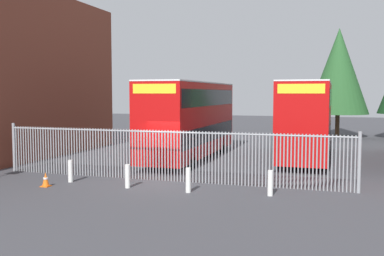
{
  "coord_description": "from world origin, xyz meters",
  "views": [
    {
      "loc": [
        7.01,
        -17.84,
        3.77
      ],
      "look_at": [
        0.0,
        4.0,
        2.0
      ],
      "focal_mm": 41.72,
      "sensor_mm": 36.0,
      "label": 1
    }
  ],
  "objects_px": {
    "double_decker_bus_near_gate": "(190,117)",
    "bollard_near_right": "(188,180)",
    "bollard_near_left": "(70,171)",
    "bollard_center_front": "(128,176)",
    "bollard_far_right": "(270,183)",
    "traffic_cone_by_gate": "(46,180)",
    "double_decker_bus_behind_fence_left": "(307,117)"
  },
  "relations": [
    {
      "from": "bollard_near_right",
      "to": "bollard_far_right",
      "type": "xyz_separation_m",
      "value": [
        3.06,
        0.39,
        0.0
      ]
    },
    {
      "from": "bollard_near_left",
      "to": "bollard_far_right",
      "type": "height_order",
      "value": "same"
    },
    {
      "from": "double_decker_bus_behind_fence_left",
      "to": "bollard_center_front",
      "type": "height_order",
      "value": "double_decker_bus_behind_fence_left"
    },
    {
      "from": "bollard_center_front",
      "to": "bollard_near_right",
      "type": "xyz_separation_m",
      "value": [
        2.57,
        -0.03,
        0.0
      ]
    },
    {
      "from": "bollard_far_right",
      "to": "double_decker_bus_near_gate",
      "type": "bearing_deg",
      "value": 125.45
    },
    {
      "from": "double_decker_bus_behind_fence_left",
      "to": "bollard_near_right",
      "type": "bearing_deg",
      "value": -109.88
    },
    {
      "from": "double_decker_bus_behind_fence_left",
      "to": "bollard_near_left",
      "type": "xyz_separation_m",
      "value": [
        -9.19,
        -10.07,
        -1.95
      ]
    },
    {
      "from": "bollard_center_front",
      "to": "bollard_near_right",
      "type": "height_order",
      "value": "same"
    },
    {
      "from": "bollard_near_left",
      "to": "bollard_far_right",
      "type": "xyz_separation_m",
      "value": [
        8.48,
        0.03,
        0.0
      ]
    },
    {
      "from": "double_decker_bus_near_gate",
      "to": "bollard_center_front",
      "type": "distance_m",
      "value": 8.59
    },
    {
      "from": "bollard_near_left",
      "to": "traffic_cone_by_gate",
      "type": "distance_m",
      "value": 1.21
    },
    {
      "from": "bollard_far_right",
      "to": "traffic_cone_by_gate",
      "type": "height_order",
      "value": "bollard_far_right"
    },
    {
      "from": "bollard_near_right",
      "to": "bollard_far_right",
      "type": "bearing_deg",
      "value": 7.29
    },
    {
      "from": "bollard_center_front",
      "to": "double_decker_bus_near_gate",
      "type": "bearing_deg",
      "value": 90.45
    },
    {
      "from": "double_decker_bus_behind_fence_left",
      "to": "bollard_near_right",
      "type": "xyz_separation_m",
      "value": [
        -3.77,
        -10.44,
        -1.95
      ]
    },
    {
      "from": "bollard_near_right",
      "to": "double_decker_bus_near_gate",
      "type": "bearing_deg",
      "value": 107.44
    },
    {
      "from": "bollard_near_left",
      "to": "traffic_cone_by_gate",
      "type": "height_order",
      "value": "bollard_near_left"
    },
    {
      "from": "double_decker_bus_near_gate",
      "to": "traffic_cone_by_gate",
      "type": "bearing_deg",
      "value": -109.37
    },
    {
      "from": "bollard_near_left",
      "to": "bollard_center_front",
      "type": "xyz_separation_m",
      "value": [
        2.85,
        -0.33,
        0.0
      ]
    },
    {
      "from": "traffic_cone_by_gate",
      "to": "double_decker_bus_behind_fence_left",
      "type": "bearing_deg",
      "value": 49.28
    },
    {
      "from": "bollard_near_left",
      "to": "bollard_far_right",
      "type": "relative_size",
      "value": 1.0
    },
    {
      "from": "bollard_center_front",
      "to": "bollard_far_right",
      "type": "xyz_separation_m",
      "value": [
        5.64,
        0.36,
        0.0
      ]
    },
    {
      "from": "double_decker_bus_near_gate",
      "to": "bollard_near_right",
      "type": "distance_m",
      "value": 9.02
    },
    {
      "from": "bollard_near_right",
      "to": "bollard_far_right",
      "type": "relative_size",
      "value": 1.0
    },
    {
      "from": "double_decker_bus_near_gate",
      "to": "bollard_near_right",
      "type": "xyz_separation_m",
      "value": [
        2.64,
        -8.4,
        -1.95
      ]
    },
    {
      "from": "double_decker_bus_near_gate",
      "to": "double_decker_bus_behind_fence_left",
      "type": "height_order",
      "value": "same"
    },
    {
      "from": "bollard_near_left",
      "to": "traffic_cone_by_gate",
      "type": "xyz_separation_m",
      "value": [
        -0.44,
        -1.12,
        -0.19
      ]
    },
    {
      "from": "double_decker_bus_near_gate",
      "to": "bollard_center_front",
      "type": "height_order",
      "value": "double_decker_bus_near_gate"
    },
    {
      "from": "double_decker_bus_behind_fence_left",
      "to": "double_decker_bus_near_gate",
      "type": "bearing_deg",
      "value": -162.4
    },
    {
      "from": "double_decker_bus_near_gate",
      "to": "traffic_cone_by_gate",
      "type": "distance_m",
      "value": 9.94
    },
    {
      "from": "bollard_near_right",
      "to": "double_decker_bus_behind_fence_left",
      "type": "bearing_deg",
      "value": 70.12
    },
    {
      "from": "double_decker_bus_near_gate",
      "to": "bollard_near_left",
      "type": "distance_m",
      "value": 8.72
    }
  ]
}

